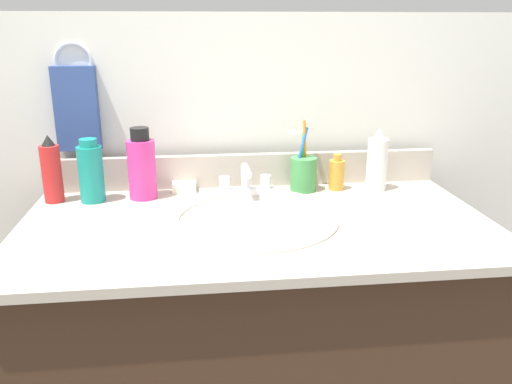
# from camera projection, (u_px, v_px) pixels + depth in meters

# --- Properties ---
(vanity_cabinet) EXTENTS (1.04, 0.54, 0.82)m
(vanity_cabinet) POSITION_uv_depth(u_px,v_px,m) (257.00, 379.00, 1.34)
(vanity_cabinet) COLOR #382316
(vanity_cabinet) RESTS_ON ground_plane
(countertop) EXTENTS (1.08, 0.59, 0.02)m
(countertop) POSITION_uv_depth(u_px,v_px,m) (257.00, 225.00, 1.21)
(countertop) COLOR #B2A899
(countertop) RESTS_ON vanity_cabinet
(backsplash) EXTENTS (1.08, 0.02, 0.09)m
(backsplash) POSITION_uv_depth(u_px,v_px,m) (245.00, 170.00, 1.46)
(backsplash) COLOR #B2A899
(backsplash) RESTS_ON countertop
(back_wall) EXTENTS (2.18, 0.04, 1.30)m
(back_wall) POSITION_uv_depth(u_px,v_px,m) (243.00, 239.00, 1.59)
(back_wall) COLOR silver
(back_wall) RESTS_ON ground_plane
(towel_ring) EXTENTS (0.10, 0.01, 0.10)m
(towel_ring) POSITION_uv_depth(u_px,v_px,m) (73.00, 61.00, 1.36)
(towel_ring) COLOR silver
(hand_towel) EXTENTS (0.11, 0.04, 0.22)m
(hand_towel) POSITION_uv_depth(u_px,v_px,m) (77.00, 109.00, 1.38)
(hand_towel) COLOR #334C8C
(sink_basin) EXTENTS (0.39, 0.39, 0.11)m
(sink_basin) POSITION_uv_depth(u_px,v_px,m) (254.00, 231.00, 1.23)
(sink_basin) COLOR white
(sink_basin) RESTS_ON countertop
(faucet) EXTENTS (0.16, 0.10, 0.08)m
(faucet) POSITION_uv_depth(u_px,v_px,m) (245.00, 184.00, 1.39)
(faucet) COLOR silver
(faucet) RESTS_ON countertop
(bottle_soap_pink) EXTENTS (0.07, 0.07, 0.18)m
(bottle_soap_pink) POSITION_uv_depth(u_px,v_px,m) (142.00, 166.00, 1.35)
(bottle_soap_pink) COLOR #D8338C
(bottle_soap_pink) RESTS_ON countertop
(bottle_mouthwash_teal) EXTENTS (0.06, 0.06, 0.16)m
(bottle_mouthwash_teal) POSITION_uv_depth(u_px,v_px,m) (91.00, 172.00, 1.32)
(bottle_mouthwash_teal) COLOR teal
(bottle_mouthwash_teal) RESTS_ON countertop
(bottle_oil_amber) EXTENTS (0.04, 0.04, 0.10)m
(bottle_oil_amber) POSITION_uv_depth(u_px,v_px,m) (337.00, 174.00, 1.43)
(bottle_oil_amber) COLOR gold
(bottle_oil_amber) RESTS_ON countertop
(bottle_spray_red) EXTENTS (0.05, 0.05, 0.17)m
(bottle_spray_red) POSITION_uv_depth(u_px,v_px,m) (52.00, 171.00, 1.32)
(bottle_spray_red) COLOR red
(bottle_spray_red) RESTS_ON countertop
(bottle_lotion_white) EXTENTS (0.05, 0.05, 0.17)m
(bottle_lotion_white) POSITION_uv_depth(u_px,v_px,m) (377.00, 163.00, 1.41)
(bottle_lotion_white) COLOR white
(bottle_lotion_white) RESTS_ON countertop
(cup_green) EXTENTS (0.07, 0.07, 0.20)m
(cup_green) POSITION_uv_depth(u_px,v_px,m) (303.00, 172.00, 1.42)
(cup_green) COLOR #3F8C47
(cup_green) RESTS_ON countertop
(soap_bar) EXTENTS (0.06, 0.04, 0.02)m
(soap_bar) POSITION_uv_depth(u_px,v_px,m) (184.00, 187.00, 1.42)
(soap_bar) COLOR white
(soap_bar) RESTS_ON countertop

